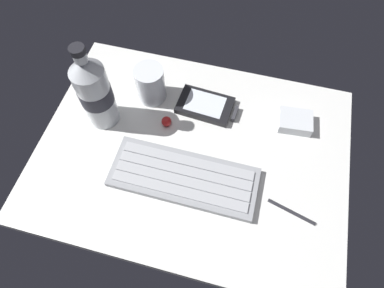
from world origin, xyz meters
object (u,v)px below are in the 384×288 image
object	(u,v)px
handheld_device	(208,106)
juice_cup	(151,85)
trackball_mouse	(166,121)
charger_block	(295,121)
stylus_pen	(292,211)
water_bottle	(95,92)
keyboard	(183,177)

from	to	relation	value
handheld_device	juice_cup	size ratio (longest dim) A/B	1.55
trackball_mouse	juice_cup	bearing A→B (deg)	129.66
charger_block	stylus_pen	distance (cm)	19.89
juice_cup	stylus_pen	bearing A→B (deg)	-29.77
water_bottle	trackball_mouse	distance (cm)	15.92
juice_cup	trackball_mouse	distance (cm)	8.93
charger_block	water_bottle	bearing A→B (deg)	-168.04
keyboard	water_bottle	xyz separation A→B (cm)	(-20.63, 9.80, 8.20)
handheld_device	charger_block	world-z (taller)	charger_block
keyboard	water_bottle	bearing A→B (deg)	154.59
stylus_pen	trackball_mouse	bearing A→B (deg)	170.85
keyboard	charger_block	distance (cm)	27.13
charger_block	juice_cup	bearing A→B (deg)	-179.28
handheld_device	trackball_mouse	xyz separation A→B (cm)	(-7.66, -6.49, 0.37)
keyboard	juice_cup	distance (cm)	22.02
keyboard	stylus_pen	bearing A→B (deg)	-3.74
charger_block	trackball_mouse	xyz separation A→B (cm)	(-26.85, -6.93, -0.10)
water_bottle	stylus_pen	xyz separation A→B (cm)	(42.23, -11.21, -8.66)
charger_block	keyboard	bearing A→B (deg)	-137.31
water_bottle	trackball_mouse	world-z (taller)	water_bottle
water_bottle	stylus_pen	distance (cm)	44.54
keyboard	charger_block	bearing A→B (deg)	42.69
trackball_mouse	stylus_pen	xyz separation A→B (cm)	(28.51, -12.88, -0.75)
juice_cup	water_bottle	xyz separation A→B (cm)	(-8.31, -8.19, 5.10)
handheld_device	charger_block	xyz separation A→B (cm)	(19.19, 0.44, 0.47)
keyboard	trackball_mouse	bearing A→B (deg)	121.09
juice_cup	charger_block	distance (cm)	32.38
charger_block	stylus_pen	bearing A→B (deg)	-85.21
keyboard	water_bottle	distance (cm)	24.27
handheld_device	water_bottle	xyz separation A→B (cm)	(-21.38, -8.15, 8.28)
juice_cup	trackball_mouse	bearing A→B (deg)	-50.34
keyboard	stylus_pen	distance (cm)	21.65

